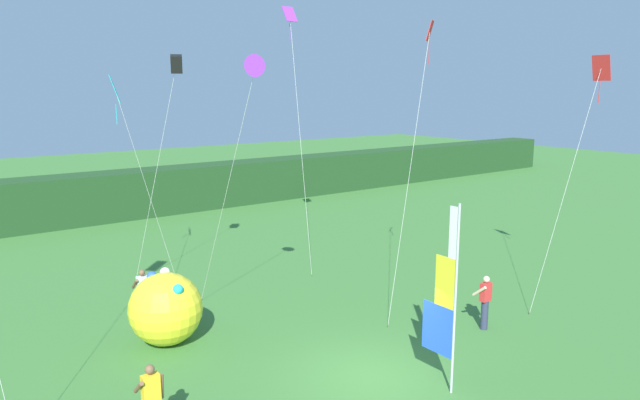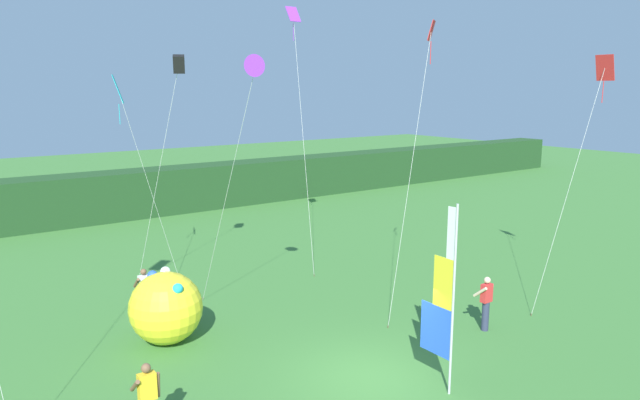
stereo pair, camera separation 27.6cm
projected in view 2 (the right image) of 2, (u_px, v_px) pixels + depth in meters
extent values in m
plane|color=#3D7533|center=(370.00, 378.00, 14.68)|extent=(120.00, 120.00, 0.00)
cube|color=#1E421E|center=(108.00, 196.00, 32.53)|extent=(80.00, 2.40, 2.67)
cylinder|color=#B7B7BC|center=(453.00, 302.00, 13.47)|extent=(0.06, 0.06, 4.70)
cube|color=blue|center=(435.00, 330.00, 14.04)|extent=(0.02, 0.97, 1.25)
cube|color=yellow|center=(443.00, 283.00, 13.66)|extent=(0.02, 0.60, 1.25)
cube|color=white|center=(451.00, 233.00, 13.28)|extent=(0.02, 0.23, 1.25)
cylinder|color=#B7B2A3|center=(145.00, 303.00, 18.68)|extent=(0.22, 0.22, 0.84)
cube|color=white|center=(144.00, 283.00, 18.55)|extent=(0.36, 0.20, 0.52)
sphere|color=brown|center=(143.00, 272.00, 18.48)|extent=(0.20, 0.20, 0.20)
cylinder|color=brown|center=(136.00, 283.00, 18.46)|extent=(0.09, 0.48, 0.42)
cylinder|color=brown|center=(151.00, 284.00, 18.70)|extent=(0.09, 0.14, 0.56)
cylinder|color=#2D334C|center=(485.00, 316.00, 17.51)|extent=(0.22, 0.22, 0.92)
cube|color=red|center=(487.00, 293.00, 17.37)|extent=(0.36, 0.20, 0.57)
sphere|color=beige|center=(487.00, 280.00, 17.30)|extent=(0.20, 0.20, 0.20)
cylinder|color=beige|center=(480.00, 292.00, 17.28)|extent=(0.09, 0.48, 0.42)
cylinder|color=beige|center=(491.00, 293.00, 17.52)|extent=(0.09, 0.14, 0.56)
cube|color=yellow|center=(147.00, 386.00, 11.81)|extent=(0.36, 0.20, 0.58)
sphere|color=brown|center=(146.00, 368.00, 11.73)|extent=(0.20, 0.20, 0.20)
cylinder|color=brown|center=(135.00, 386.00, 11.71)|extent=(0.09, 0.48, 0.42)
cylinder|color=brown|center=(158.00, 385.00, 11.95)|extent=(0.09, 0.14, 0.56)
sphere|color=yellow|center=(166.00, 308.00, 16.56)|extent=(2.11, 2.11, 2.11)
sphere|color=#23B2C6|center=(178.00, 289.00, 15.91)|extent=(0.30, 0.30, 0.30)
sphere|color=white|center=(165.00, 272.00, 16.82)|extent=(0.30, 0.30, 0.30)
sphere|color=blue|center=(152.00, 275.00, 16.84)|extent=(0.30, 0.30, 0.30)
cylinder|color=#BCBCC1|center=(180.00, 318.00, 17.99)|extent=(0.03, 0.03, 0.42)
cylinder|color=#BCBCC1|center=(194.00, 315.00, 18.27)|extent=(0.03, 0.03, 0.42)
cylinder|color=#BCBCC1|center=(174.00, 313.00, 18.37)|extent=(0.03, 0.03, 0.42)
cylinder|color=#BCBCC1|center=(188.00, 310.00, 18.65)|extent=(0.03, 0.03, 0.42)
cube|color=#B22323|center=(184.00, 307.00, 18.28)|extent=(0.48, 0.48, 0.03)
cube|color=#B22323|center=(181.00, 298.00, 18.42)|extent=(0.48, 0.03, 0.44)
cylinder|color=brown|center=(314.00, 275.00, 22.67)|extent=(0.03, 0.03, 0.08)
cylinder|color=silver|center=(303.00, 142.00, 23.31)|extent=(1.20, 3.18, 10.37)
cube|color=purple|center=(293.00, 14.00, 23.94)|extent=(0.54, 0.42, 0.65)
cylinder|color=purple|center=(293.00, 32.00, 24.07)|extent=(0.02, 0.02, 0.70)
cylinder|color=brown|center=(178.00, 274.00, 22.89)|extent=(0.03, 0.03, 0.08)
cylinder|color=silver|center=(150.00, 188.00, 21.41)|extent=(2.07, 0.56, 7.28)
cube|color=#23B2C6|center=(118.00, 89.00, 19.92)|extent=(0.55, 0.80, 0.98)
cylinder|color=#23B2C6|center=(119.00, 114.00, 20.08)|extent=(0.02, 0.02, 0.70)
cylinder|color=brown|center=(138.00, 281.00, 22.04)|extent=(0.03, 0.03, 0.08)
cylinder|color=silver|center=(158.00, 178.00, 20.96)|extent=(1.33, 1.76, 8.14)
cube|color=black|center=(179.00, 64.00, 19.88)|extent=(0.57, 0.64, 0.67)
cylinder|color=brown|center=(531.00, 315.00, 18.71)|extent=(0.03, 0.03, 0.08)
cylinder|color=silver|center=(568.00, 192.00, 18.62)|extent=(2.66, 0.30, 7.96)
cube|color=red|center=(605.00, 68.00, 18.52)|extent=(0.24, 0.61, 0.82)
cylinder|color=red|center=(603.00, 92.00, 18.66)|extent=(0.02, 0.02, 0.70)
cylinder|color=brown|center=(203.00, 299.00, 20.15)|extent=(0.03, 0.03, 0.08)
cylinder|color=silver|center=(226.00, 197.00, 17.93)|extent=(0.15, 3.86, 7.91)
cone|color=purple|center=(256.00, 65.00, 15.69)|extent=(0.61, 0.66, 0.64)
cylinder|color=brown|center=(388.00, 327.00, 17.76)|extent=(0.03, 0.03, 0.08)
cylinder|color=silver|center=(410.00, 180.00, 17.73)|extent=(2.06, 0.58, 9.05)
cube|color=red|center=(431.00, 31.00, 17.69)|extent=(0.47, 0.41, 0.62)
cylinder|color=red|center=(431.00, 53.00, 17.82)|extent=(0.02, 0.02, 0.70)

